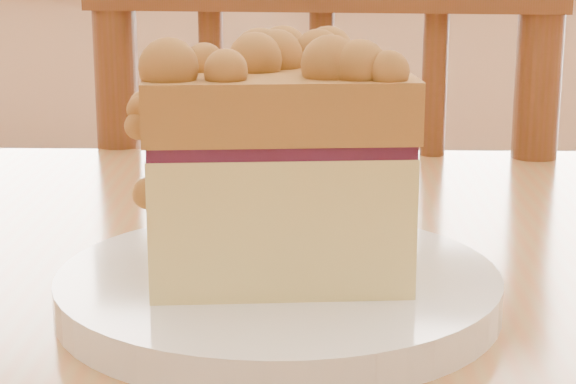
{
  "coord_description": "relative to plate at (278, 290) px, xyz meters",
  "views": [
    {
      "loc": [
        0.12,
        -0.18,
        0.91
      ],
      "look_at": [
        0.05,
        0.28,
        0.8
      ],
      "focal_mm": 62.0,
      "sensor_mm": 36.0,
      "label": 1
    }
  ],
  "objects": [
    {
      "name": "cake_slice",
      "position": [
        -0.0,
        -0.0,
        0.06
      ],
      "size": [
        0.14,
        0.11,
        0.11
      ],
      "rotation": [
        0.0,
        0.0,
        0.21
      ],
      "color": "#DDCD7D",
      "rests_on": "plate"
    },
    {
      "name": "plate",
      "position": [
        0.0,
        0.0,
        0.0
      ],
      "size": [
        0.21,
        0.21,
        0.02
      ],
      "color": "white",
      "rests_on": "cafe_table_main"
    }
  ]
}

